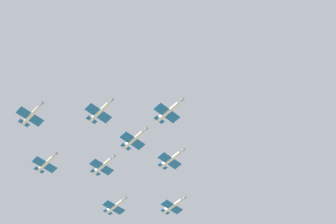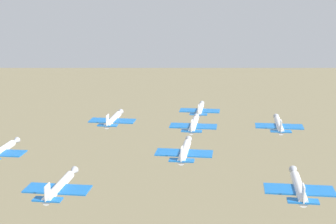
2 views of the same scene
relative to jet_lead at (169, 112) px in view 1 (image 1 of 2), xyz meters
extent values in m
cylinder|color=white|center=(-0.07, 0.25, -0.01)|extent=(3.95, 9.79, 1.20)
cone|color=#9EA3AD|center=(1.63, -5.52, -0.01)|extent=(1.72, 2.42, 1.14)
cube|color=blue|center=(-0.23, 0.78, -0.07)|extent=(9.39, 5.84, 0.20)
cube|color=blue|center=(-1.30, 4.39, -0.01)|extent=(4.00, 2.53, 0.20)
cube|color=white|center=(-1.27, 4.30, 0.97)|extent=(0.66, 1.73, 1.97)
cylinder|color=white|center=(10.65, 19.99, 1.10)|extent=(3.95, 9.79, 1.20)
cone|color=#9EA3AD|center=(12.36, 14.22, 1.10)|extent=(1.72, 2.42, 1.14)
cube|color=blue|center=(10.50, 20.51, 1.05)|extent=(9.39, 5.84, 0.20)
cube|color=blue|center=(9.43, 24.13, 1.10)|extent=(4.00, 2.53, 0.20)
cube|color=white|center=(9.45, 24.04, 2.09)|extent=(0.66, 1.73, 1.97)
cylinder|color=white|center=(-19.81, 10.98, 1.06)|extent=(3.95, 9.79, 1.20)
cone|color=#9EA3AD|center=(-18.10, 5.20, 1.06)|extent=(1.72, 2.42, 1.14)
cube|color=blue|center=(-19.97, 11.50, 1.00)|extent=(9.39, 5.84, 0.20)
cube|color=blue|center=(-21.04, 15.11, 1.06)|extent=(4.00, 2.53, 0.20)
cube|color=white|center=(-21.01, 15.03, 2.04)|extent=(0.66, 1.73, 1.97)
cylinder|color=white|center=(-5.03, 17.01, 0.97)|extent=(3.95, 9.79, 1.20)
cone|color=#9EA3AD|center=(-3.32, 11.23, 0.97)|extent=(1.72, 2.42, 1.14)
cube|color=blue|center=(-5.19, 17.53, 0.92)|extent=(9.39, 5.84, 0.20)
cube|color=blue|center=(-6.26, 21.14, 0.97)|extent=(4.00, 2.53, 0.20)
cube|color=white|center=(-6.23, 21.06, 1.96)|extent=(0.66, 1.73, 1.97)
cylinder|color=white|center=(21.38, 39.73, -1.07)|extent=(3.95, 9.79, 1.20)
cone|color=#9EA3AD|center=(23.08, 33.95, -1.07)|extent=(1.72, 2.42, 1.14)
cube|color=blue|center=(21.22, 40.25, -1.13)|extent=(9.39, 5.84, 0.20)
cube|color=blue|center=(20.15, 43.86, -1.07)|extent=(4.00, 2.53, 0.20)
cube|color=white|center=(20.18, 43.78, -0.09)|extent=(0.66, 1.73, 1.97)
cylinder|color=white|center=(-39.55, 21.70, 0.46)|extent=(3.95, 9.79, 1.20)
cone|color=#9EA3AD|center=(-37.84, 15.93, 0.46)|extent=(1.72, 2.42, 1.14)
cube|color=blue|center=(-39.71, 22.23, 0.41)|extent=(9.39, 5.84, 0.20)
cube|color=blue|center=(-40.77, 25.84, 0.46)|extent=(4.00, 2.53, 0.20)
cube|color=white|center=(-40.75, 25.75, 1.45)|extent=(0.66, 1.73, 1.97)
cylinder|color=white|center=(-9.99, 33.76, 1.18)|extent=(3.95, 9.79, 1.20)
cone|color=#9EA3AD|center=(-8.28, 27.99, 1.18)|extent=(1.72, 2.42, 1.14)
cube|color=blue|center=(-10.14, 34.29, 1.13)|extent=(9.39, 5.84, 0.20)
cube|color=blue|center=(-11.21, 37.90, 1.18)|extent=(4.00, 2.53, 0.20)
cube|color=white|center=(-11.19, 37.81, 2.17)|extent=(0.66, 1.73, 1.97)
cylinder|color=white|center=(1.64, 50.45, -0.56)|extent=(3.95, 9.79, 1.20)
cone|color=#9EA3AD|center=(3.35, 44.68, -0.56)|extent=(1.72, 2.42, 1.14)
cube|color=blue|center=(1.48, 50.98, -0.62)|extent=(9.39, 5.84, 0.20)
cube|color=blue|center=(0.41, 54.59, -0.56)|extent=(4.00, 2.53, 0.20)
cube|color=white|center=(0.44, 54.50, 0.42)|extent=(0.66, 1.73, 1.97)
cylinder|color=white|center=(-28.83, 41.44, 0.94)|extent=(3.95, 9.79, 1.20)
cone|color=#9EA3AD|center=(-27.12, 35.67, 0.94)|extent=(1.72, 2.42, 1.14)
cube|color=blue|center=(-28.98, 41.96, 0.88)|extent=(9.39, 5.84, 0.20)
cube|color=blue|center=(-30.05, 45.57, 0.94)|extent=(4.00, 2.53, 0.20)
cube|color=white|center=(-30.02, 45.49, 1.92)|extent=(0.66, 1.73, 1.97)
camera|label=1|loc=(-38.76, -78.38, -113.40)|focal=47.39mm
camera|label=2|loc=(-38.52, 104.50, 25.07)|focal=54.99mm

